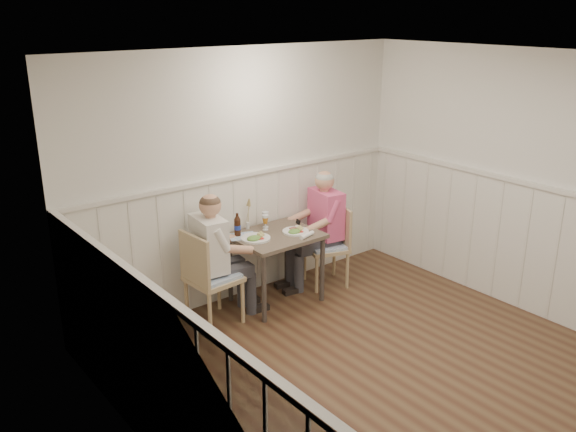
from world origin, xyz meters
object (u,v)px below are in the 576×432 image
at_px(diner_cream, 214,268).
at_px(grass_vase, 247,215).
at_px(man_in_pink, 323,236).
at_px(dining_table, 276,244).
at_px(chair_right, 331,243).
at_px(beer_bottle, 237,226).
at_px(chair_left, 208,275).

bearing_deg(diner_cream, grass_vase, 23.69).
bearing_deg(diner_cream, man_in_pink, -0.23).
bearing_deg(man_in_pink, grass_vase, 162.42).
bearing_deg(man_in_pink, diner_cream, 179.77).
bearing_deg(dining_table, grass_vase, 113.69).
distance_m(chair_right, beer_bottle, 1.16).
relative_size(diner_cream, beer_bottle, 5.46).
height_order(dining_table, chair_left, chair_left).
distance_m(chair_left, beer_bottle, 0.62).
xyz_separation_m(chair_right, man_in_pink, (-0.05, 0.08, 0.07)).
height_order(dining_table, diner_cream, diner_cream).
height_order(chair_left, diner_cream, diner_cream).
relative_size(man_in_pink, grass_vase, 3.83).
xyz_separation_m(dining_table, grass_vase, (-0.14, 0.31, 0.26)).
relative_size(dining_table, diner_cream, 0.65).
xyz_separation_m(chair_left, diner_cream, (0.10, 0.06, 0.03)).
relative_size(dining_table, beer_bottle, 3.52).
bearing_deg(man_in_pink, chair_left, -177.92).
height_order(dining_table, man_in_pink, man_in_pink).
bearing_deg(dining_table, diner_cream, 175.56).
height_order(chair_right, chair_left, chair_left).
distance_m(dining_table, grass_vase, 0.43).
xyz_separation_m(man_in_pink, grass_vase, (-0.82, 0.26, 0.35)).
height_order(beer_bottle, grass_vase, grass_vase).
distance_m(man_in_pink, beer_bottle, 1.08).
xyz_separation_m(chair_left, grass_vase, (0.68, 0.31, 0.38)).
relative_size(diner_cream, grass_vase, 3.85).
bearing_deg(diner_cream, chair_left, -149.52).
xyz_separation_m(dining_table, beer_bottle, (-0.34, 0.20, 0.21)).
height_order(dining_table, chair_right, chair_right).
height_order(chair_right, beer_bottle, beer_bottle).
xyz_separation_m(diner_cream, grass_vase, (0.58, 0.25, 0.35)).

